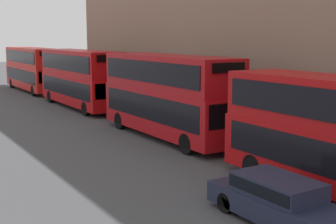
{
  "coord_description": "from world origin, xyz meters",
  "views": [
    {
      "loc": [
        -11.45,
        -4.52,
        5.46
      ],
      "look_at": [
        0.48,
        14.8,
        1.77
      ],
      "focal_mm": 50.0,
      "sensor_mm": 36.0,
      "label": 1
    }
  ],
  "objects_px": {
    "bus_second_in_queue": "(168,93)",
    "bus_trailing": "(33,67)",
    "car_dark_sedan": "(279,199)",
    "bus_third_in_queue": "(80,76)",
    "pedestrian": "(298,146)"
  },
  "relations": [
    {
      "from": "bus_second_in_queue",
      "to": "pedestrian",
      "type": "distance_m",
      "value": 7.82
    },
    {
      "from": "bus_second_in_queue",
      "to": "pedestrian",
      "type": "bearing_deg",
      "value": -73.72
    },
    {
      "from": "bus_trailing",
      "to": "bus_second_in_queue",
      "type": "bearing_deg",
      "value": -90.0
    },
    {
      "from": "car_dark_sedan",
      "to": "bus_second_in_queue",
      "type": "bearing_deg",
      "value": 73.84
    },
    {
      "from": "pedestrian",
      "to": "bus_trailing",
      "type": "bearing_deg",
      "value": 93.7
    },
    {
      "from": "bus_third_in_queue",
      "to": "bus_trailing",
      "type": "distance_m",
      "value": 12.88
    },
    {
      "from": "car_dark_sedan",
      "to": "bus_third_in_queue",
      "type": "bearing_deg",
      "value": 82.12
    },
    {
      "from": "bus_third_in_queue",
      "to": "car_dark_sedan",
      "type": "bearing_deg",
      "value": -97.88
    },
    {
      "from": "bus_second_in_queue",
      "to": "bus_trailing",
      "type": "height_order",
      "value": "bus_second_in_queue"
    },
    {
      "from": "bus_second_in_queue",
      "to": "bus_third_in_queue",
      "type": "relative_size",
      "value": 0.94
    },
    {
      "from": "bus_second_in_queue",
      "to": "pedestrian",
      "type": "xyz_separation_m",
      "value": [
        2.14,
        -7.33,
        -1.71
      ]
    },
    {
      "from": "car_dark_sedan",
      "to": "pedestrian",
      "type": "bearing_deg",
      "value": 38.49
    },
    {
      "from": "bus_second_in_queue",
      "to": "bus_third_in_queue",
      "type": "height_order",
      "value": "bus_second_in_queue"
    },
    {
      "from": "bus_second_in_queue",
      "to": "pedestrian",
      "type": "relative_size",
      "value": 6.34
    },
    {
      "from": "bus_third_in_queue",
      "to": "bus_trailing",
      "type": "height_order",
      "value": "bus_third_in_queue"
    }
  ]
}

